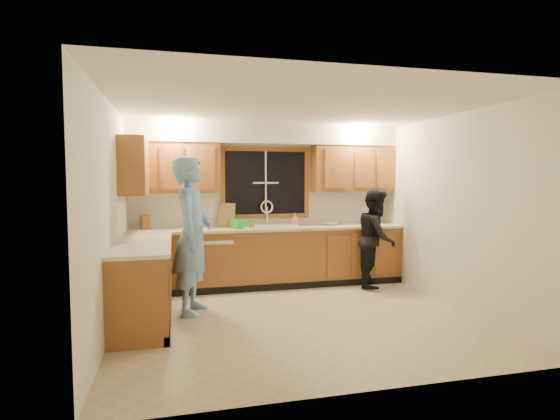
% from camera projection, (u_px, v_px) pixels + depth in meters
% --- Properties ---
extents(floor, '(4.20, 4.20, 0.00)m').
position_uv_depth(floor, '(298.00, 317.00, 5.24)').
color(floor, '#B6A98C').
rests_on(floor, ground).
extents(ceiling, '(4.20, 4.20, 0.00)m').
position_uv_depth(ceiling, '(299.00, 107.00, 5.07)').
color(ceiling, white).
extents(wall_back, '(4.20, 0.00, 4.20)m').
position_uv_depth(wall_back, '(266.00, 205.00, 7.00)').
color(wall_back, silver).
rests_on(wall_back, ground).
extents(wall_left, '(0.00, 3.80, 3.80)m').
position_uv_depth(wall_left, '(110.00, 217.00, 4.66)').
color(wall_left, silver).
rests_on(wall_left, ground).
extents(wall_right, '(0.00, 3.80, 3.80)m').
position_uv_depth(wall_right, '(454.00, 211.00, 5.65)').
color(wall_right, silver).
rests_on(wall_right, ground).
extents(base_cabinets_back, '(4.20, 0.60, 0.88)m').
position_uv_depth(base_cabinets_back, '(270.00, 258.00, 6.76)').
color(base_cabinets_back, '#965B2B').
rests_on(base_cabinets_back, ground).
extents(base_cabinets_left, '(0.60, 1.90, 0.88)m').
position_uv_depth(base_cabinets_left, '(143.00, 283.00, 5.13)').
color(base_cabinets_left, '#965B2B').
rests_on(base_cabinets_left, ground).
extents(countertop_back, '(4.20, 0.63, 0.04)m').
position_uv_depth(countertop_back, '(270.00, 228.00, 6.72)').
color(countertop_back, beige).
rests_on(countertop_back, base_cabinets_back).
extents(countertop_left, '(0.63, 1.90, 0.04)m').
position_uv_depth(countertop_left, '(143.00, 244.00, 5.10)').
color(countertop_left, beige).
rests_on(countertop_left, base_cabinets_left).
extents(upper_cabinets_left, '(1.35, 0.33, 0.75)m').
position_uv_depth(upper_cabinets_left, '(174.00, 168.00, 6.46)').
color(upper_cabinets_left, '#965B2B').
rests_on(upper_cabinets_left, wall_back).
extents(upper_cabinets_right, '(1.35, 0.33, 0.75)m').
position_uv_depth(upper_cabinets_right, '(353.00, 169.00, 7.13)').
color(upper_cabinets_right, '#965B2B').
rests_on(upper_cabinets_right, wall_back).
extents(upper_cabinets_return, '(0.33, 0.90, 0.75)m').
position_uv_depth(upper_cabinets_return, '(134.00, 166.00, 5.74)').
color(upper_cabinets_return, '#965B2B').
rests_on(upper_cabinets_return, wall_left).
extents(soffit, '(4.20, 0.35, 0.30)m').
position_uv_depth(soffit, '(268.00, 134.00, 6.75)').
color(soffit, white).
rests_on(soffit, wall_back).
extents(window_frame, '(1.44, 0.03, 1.14)m').
position_uv_depth(window_frame, '(266.00, 183.00, 6.96)').
color(window_frame, black).
rests_on(window_frame, wall_back).
extents(sink, '(0.86, 0.52, 0.57)m').
position_uv_depth(sink, '(270.00, 231.00, 6.74)').
color(sink, white).
rests_on(sink, countertop_back).
extents(dishwasher, '(0.60, 0.56, 0.82)m').
position_uv_depth(dishwasher, '(215.00, 262.00, 6.55)').
color(dishwasher, silver).
rests_on(dishwasher, floor).
extents(stove, '(0.58, 0.75, 0.90)m').
position_uv_depth(stove, '(139.00, 294.00, 4.57)').
color(stove, silver).
rests_on(stove, floor).
extents(man, '(0.63, 0.80, 1.94)m').
position_uv_depth(man, '(192.00, 235.00, 5.37)').
color(man, '#719FD5').
rests_on(man, floor).
extents(woman, '(0.87, 0.93, 1.51)m').
position_uv_depth(woman, '(377.00, 238.00, 6.72)').
color(woman, black).
rests_on(woman, floor).
extents(knife_block, '(0.14, 0.14, 0.21)m').
position_uv_depth(knife_block, '(145.00, 222.00, 6.43)').
color(knife_block, '#A05C2C').
rests_on(knife_block, countertop_back).
extents(cutting_board, '(0.29, 0.19, 0.36)m').
position_uv_depth(cutting_board, '(226.00, 215.00, 6.78)').
color(cutting_board, tan).
rests_on(cutting_board, countertop_back).
extents(dish_crate, '(0.36, 0.35, 0.13)m').
position_uv_depth(dish_crate, '(241.00, 224.00, 6.62)').
color(dish_crate, green).
rests_on(dish_crate, countertop_back).
extents(soap_bottle, '(0.11, 0.12, 0.21)m').
position_uv_depth(soap_bottle, '(295.00, 219.00, 6.88)').
color(soap_bottle, '#EC5994').
rests_on(soap_bottle, countertop_back).
extents(bowl, '(0.23, 0.23, 0.06)m').
position_uv_depth(bowl, '(330.00, 223.00, 7.01)').
color(bowl, silver).
rests_on(bowl, countertop_back).
extents(can_left, '(0.08, 0.08, 0.12)m').
position_uv_depth(can_left, '(250.00, 225.00, 6.46)').
color(can_left, '#C3B696').
rests_on(can_left, countertop_back).
extents(can_right, '(0.06, 0.06, 0.11)m').
position_uv_depth(can_right, '(253.00, 225.00, 6.43)').
color(can_right, '#C3B696').
rests_on(can_right, countertop_back).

